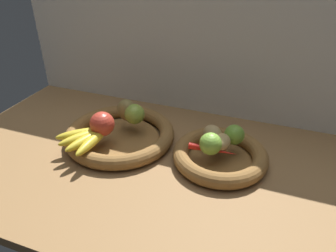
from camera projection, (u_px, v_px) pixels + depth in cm
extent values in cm
cube|color=olive|center=(173.00, 155.00, 101.38)|extent=(140.00, 90.00, 3.00)
cube|color=silver|center=(203.00, 39.00, 110.54)|extent=(140.00, 3.00, 55.00)
cylinder|color=brown|center=(121.00, 138.00, 106.25)|extent=(25.43, 25.43, 1.00)
torus|color=brown|center=(121.00, 133.00, 105.30)|extent=(35.71, 35.71, 4.70)
cylinder|color=brown|center=(220.00, 159.00, 96.23)|extent=(19.28, 19.28, 1.00)
torus|color=brown|center=(220.00, 154.00, 95.28)|extent=(28.22, 28.22, 4.70)
sphere|color=#8CAD3D|center=(135.00, 114.00, 104.80)|extent=(6.70, 6.70, 6.70)
sphere|color=#B73828|center=(102.00, 124.00, 98.44)|extent=(7.65, 7.65, 7.65)
ellipsoid|color=olive|center=(127.00, 110.00, 106.35)|extent=(6.82, 5.89, 7.50)
ellipsoid|color=gold|center=(81.00, 133.00, 98.13)|extent=(13.58, 12.02, 2.91)
ellipsoid|color=gold|center=(83.00, 137.00, 96.54)|extent=(11.00, 14.25, 2.91)
ellipsoid|color=gold|center=(87.00, 140.00, 95.22)|extent=(7.60, 15.40, 2.91)
ellipsoid|color=gold|center=(92.00, 142.00, 94.29)|extent=(3.62, 15.38, 2.91)
sphere|color=brown|center=(106.00, 129.00, 100.31)|extent=(2.62, 2.62, 2.62)
ellipsoid|color=tan|center=(222.00, 141.00, 92.88)|extent=(5.58, 7.02, 4.61)
ellipsoid|color=tan|center=(212.00, 134.00, 95.92)|extent=(8.13, 8.02, 5.15)
sphere|color=#7AAD3D|center=(211.00, 144.00, 90.18)|extent=(6.45, 6.45, 6.45)
sphere|color=#6B9E33|center=(234.00, 135.00, 94.62)|extent=(6.05, 6.05, 6.05)
cone|color=red|center=(213.00, 150.00, 91.29)|extent=(14.11, 2.60, 2.18)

